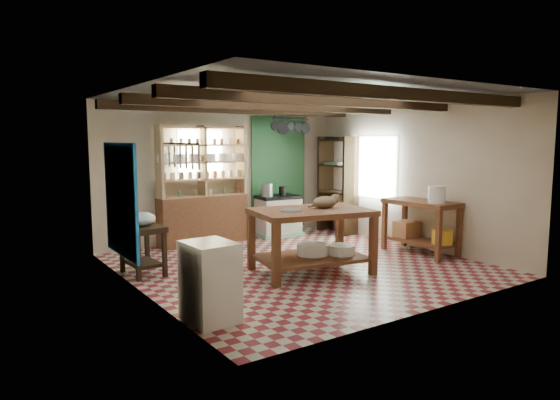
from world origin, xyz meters
TOP-DOWN VIEW (x-y plane):
  - floor at (0.00, 0.00)m, footprint 5.00×5.00m
  - ceiling at (0.00, 0.00)m, footprint 5.00×5.00m
  - wall_back at (0.00, 2.50)m, footprint 5.00×0.04m
  - wall_front at (0.00, -2.50)m, footprint 5.00×0.04m
  - wall_left at (-2.50, 0.00)m, footprint 0.04×5.00m
  - wall_right at (2.50, 0.00)m, footprint 0.04×5.00m
  - ceiling_beams at (0.00, 0.00)m, footprint 5.00×3.80m
  - blue_wall_patch at (-2.47, 0.90)m, footprint 0.04×1.40m
  - green_wall_patch at (1.25, 2.47)m, footprint 1.30×0.04m
  - window_back at (-0.50, 2.48)m, footprint 0.90×0.02m
  - window_right at (2.48, 1.00)m, footprint 0.02×1.30m
  - utensil_rail at (-2.44, -1.20)m, footprint 0.06×0.90m
  - pot_rack at (1.25, 2.05)m, footprint 0.86×0.12m
  - shelving_unit at (-0.55, 2.31)m, footprint 1.70×0.34m
  - tall_rack at (2.28, 1.80)m, footprint 0.40×0.86m
  - work_table at (-0.12, -0.43)m, footprint 1.83×1.39m
  - stove at (1.02, 2.15)m, footprint 0.88×0.63m
  - prep_table at (-2.20, 0.84)m, footprint 0.54×0.74m
  - white_cabinet at (-2.22, -1.39)m, footprint 0.50×0.60m
  - right_counter at (2.18, -0.49)m, footprint 0.65×1.28m
  - cat at (0.14, -0.42)m, footprint 0.39×0.30m
  - steel_tray at (-0.47, -0.41)m, footprint 0.37×0.37m
  - basin_large at (-0.06, -0.39)m, footprint 0.55×0.55m
  - basin_small at (0.31, -0.61)m, footprint 0.47×0.47m
  - kettle_left at (0.77, 2.17)m, footprint 0.24×0.24m
  - kettle_right at (1.12, 2.14)m, footprint 0.15×0.15m
  - enamel_bowl at (-2.20, 0.84)m, footprint 0.42×0.42m
  - white_bucket at (2.13, -0.84)m, footprint 0.28×0.28m
  - wicker_basket at (2.18, -0.19)m, footprint 0.40×0.32m
  - yellow_tub at (2.19, -0.94)m, footprint 0.34×0.34m

SIDE VIEW (x-z plane):
  - floor at x=0.00m, z-range -0.02..0.00m
  - basin_small at x=0.31m, z-range 0.25..0.39m
  - basin_large at x=-0.06m, z-range 0.25..0.41m
  - prep_table at x=-2.20m, z-range 0.00..0.72m
  - yellow_tub at x=2.19m, z-range 0.24..0.49m
  - wicker_basket at x=2.18m, z-range 0.24..0.52m
  - stove at x=1.02m, z-range 0.00..0.82m
  - white_cabinet at x=-2.22m, z-range 0.00..0.86m
  - right_counter at x=2.18m, z-range 0.00..0.91m
  - work_table at x=-0.12m, z-range 0.00..0.94m
  - enamel_bowl at x=-2.20m, z-range 0.72..0.91m
  - kettle_right at x=1.12m, z-range 0.82..1.00m
  - steel_tray at x=-0.47m, z-range 0.94..0.95m
  - kettle_left at x=0.77m, z-range 0.82..1.08m
  - tall_rack at x=2.28m, z-range 0.00..2.00m
  - cat at x=0.14m, z-range 0.94..1.11m
  - white_bucket at x=2.13m, z-range 0.91..1.19m
  - blue_wall_patch at x=-2.47m, z-range 0.30..1.90m
  - shelving_unit at x=-0.55m, z-range 0.00..2.20m
  - green_wall_patch at x=1.25m, z-range 0.10..2.40m
  - wall_back at x=0.00m, z-range 0.00..2.60m
  - wall_front at x=0.00m, z-range 0.00..2.60m
  - wall_left at x=-2.50m, z-range 0.00..2.60m
  - wall_right at x=2.50m, z-range 0.00..2.60m
  - window_right at x=2.48m, z-range 0.80..2.00m
  - window_back at x=-0.50m, z-range 1.30..2.10m
  - utensil_rail at x=-2.44m, z-range 1.64..1.92m
  - pot_rack at x=1.25m, z-range 2.00..2.36m
  - ceiling_beams at x=0.00m, z-range 2.40..2.56m
  - ceiling at x=0.00m, z-range 2.59..2.61m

